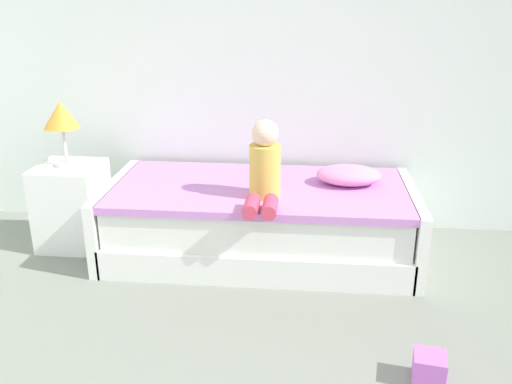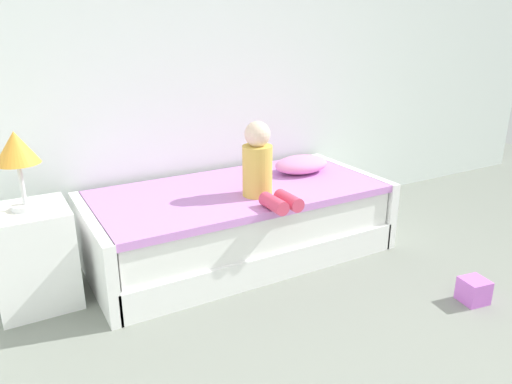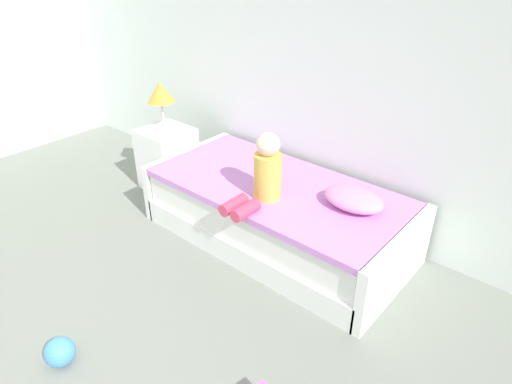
{
  "view_description": "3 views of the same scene",
  "coord_description": "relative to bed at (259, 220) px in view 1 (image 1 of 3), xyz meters",
  "views": [
    {
      "loc": [
        0.07,
        -1.48,
        1.76
      ],
      "look_at": [
        -0.24,
        1.75,
        0.55
      ],
      "focal_mm": 38.4,
      "sensor_mm": 36.0,
      "label": 1
    },
    {
      "loc": [
        -1.73,
        -0.86,
        1.6
      ],
      "look_at": [
        -0.24,
        1.75,
        0.55
      ],
      "focal_mm": 34.15,
      "sensor_mm": 36.0,
      "label": 2
    },
    {
      "loc": [
        1.61,
        -0.41,
        2.17
      ],
      "look_at": [
        -0.24,
        1.75,
        0.55
      ],
      "focal_mm": 31.62,
      "sensor_mm": 36.0,
      "label": 3
    }
  ],
  "objects": [
    {
      "name": "wall_rear",
      "position": [
        0.24,
        0.6,
        1.2
      ],
      "size": [
        7.2,
        0.1,
        2.9
      ],
      "primitive_type": "cube",
      "color": "silver",
      "rests_on": "ground"
    },
    {
      "name": "bed",
      "position": [
        0.0,
        0.0,
        0.0
      ],
      "size": [
        2.11,
        1.0,
        0.5
      ],
      "color": "white",
      "rests_on": "ground"
    },
    {
      "name": "pillow",
      "position": [
        0.6,
        0.1,
        0.32
      ],
      "size": [
        0.44,
        0.3,
        0.13
      ],
      "primitive_type": "ellipsoid",
      "color": "#EA8CC6",
      "rests_on": "bed"
    },
    {
      "name": "child_figure",
      "position": [
        0.05,
        -0.23,
        0.46
      ],
      "size": [
        0.2,
        0.51,
        0.5
      ],
      "color": "gold",
      "rests_on": "bed"
    },
    {
      "name": "table_lamp",
      "position": [
        -1.35,
        0.02,
        0.69
      ],
      "size": [
        0.24,
        0.24,
        0.45
      ],
      "color": "silver",
      "rests_on": "nightstand"
    },
    {
      "name": "nightstand",
      "position": [
        -1.35,
        0.02,
        0.05
      ],
      "size": [
        0.44,
        0.44,
        0.6
      ],
      "primitive_type": "cube",
      "color": "white",
      "rests_on": "ground"
    },
    {
      "name": "toy_block",
      "position": [
        0.92,
        -1.28,
        -0.17
      ],
      "size": [
        0.17,
        0.17,
        0.15
      ],
      "primitive_type": "cube",
      "rotation": [
        0.0,
        0.0,
        2.98
      ],
      "color": "#CC66D8",
      "rests_on": "ground"
    }
  ]
}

